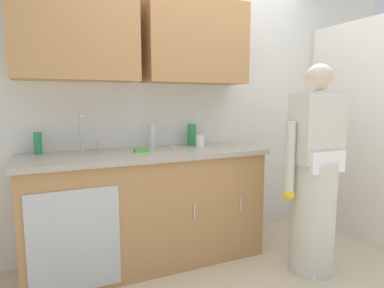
{
  "coord_description": "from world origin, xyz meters",
  "views": [
    {
      "loc": [
        -1.3,
        -1.84,
        1.35
      ],
      "look_at": [
        -0.21,
        0.55,
        1.0
      ],
      "focal_mm": 30.65,
      "sensor_mm": 36.0,
      "label": 1
    }
  ],
  "objects_px": {
    "bottle_soap": "(152,136)",
    "knife_on_counter": "(172,146)",
    "person_at_sink": "(314,186)",
    "bottle_dish_liquid": "(192,135)",
    "sink": "(90,157)",
    "cup_by_sink": "(200,141)",
    "sponge": "(141,150)",
    "bottle_cleaner_spray": "(38,143)"
  },
  "relations": [
    {
      "from": "sink",
      "to": "bottle_soap",
      "type": "height_order",
      "value": "sink"
    },
    {
      "from": "sink",
      "to": "knife_on_counter",
      "type": "height_order",
      "value": "sink"
    },
    {
      "from": "bottle_soap",
      "to": "sponge",
      "type": "height_order",
      "value": "bottle_soap"
    },
    {
      "from": "sink",
      "to": "bottle_dish_liquid",
      "type": "relative_size",
      "value": 2.55
    },
    {
      "from": "sink",
      "to": "bottle_dish_liquid",
      "type": "distance_m",
      "value": 0.96
    },
    {
      "from": "bottle_dish_liquid",
      "to": "bottle_soap",
      "type": "height_order",
      "value": "bottle_soap"
    },
    {
      "from": "bottle_dish_liquid",
      "to": "knife_on_counter",
      "type": "relative_size",
      "value": 0.82
    },
    {
      "from": "sink",
      "to": "sponge",
      "type": "relative_size",
      "value": 4.55
    },
    {
      "from": "bottle_cleaner_spray",
      "to": "bottle_soap",
      "type": "relative_size",
      "value": 0.82
    },
    {
      "from": "cup_by_sink",
      "to": "knife_on_counter",
      "type": "xyz_separation_m",
      "value": [
        -0.22,
        0.12,
        -0.05
      ]
    },
    {
      "from": "person_at_sink",
      "to": "bottle_dish_liquid",
      "type": "xyz_separation_m",
      "value": [
        -0.65,
        0.87,
        0.35
      ]
    },
    {
      "from": "bottle_soap",
      "to": "knife_on_counter",
      "type": "bearing_deg",
      "value": 6.15
    },
    {
      "from": "sponge",
      "to": "knife_on_counter",
      "type": "bearing_deg",
      "value": 29.46
    },
    {
      "from": "sink",
      "to": "cup_by_sink",
      "type": "xyz_separation_m",
      "value": [
        0.96,
        0.05,
        0.07
      ]
    },
    {
      "from": "person_at_sink",
      "to": "bottle_soap",
      "type": "bearing_deg",
      "value": 141.04
    },
    {
      "from": "sink",
      "to": "knife_on_counter",
      "type": "bearing_deg",
      "value": 13.04
    },
    {
      "from": "cup_by_sink",
      "to": "sponge",
      "type": "distance_m",
      "value": 0.57
    },
    {
      "from": "bottle_cleaner_spray",
      "to": "knife_on_counter",
      "type": "height_order",
      "value": "bottle_cleaner_spray"
    },
    {
      "from": "bottle_dish_liquid",
      "to": "sponge",
      "type": "xyz_separation_m",
      "value": [
        -0.54,
        -0.2,
        -0.08
      ]
    },
    {
      "from": "person_at_sink",
      "to": "bottle_cleaner_spray",
      "type": "bearing_deg",
      "value": 155.04
    },
    {
      "from": "person_at_sink",
      "to": "cup_by_sink",
      "type": "distance_m",
      "value": 1.02
    },
    {
      "from": "person_at_sink",
      "to": "bottle_dish_liquid",
      "type": "distance_m",
      "value": 1.14
    },
    {
      "from": "bottle_dish_liquid",
      "to": "bottle_soap",
      "type": "relative_size",
      "value": 0.95
    },
    {
      "from": "person_at_sink",
      "to": "bottle_dish_liquid",
      "type": "height_order",
      "value": "person_at_sink"
    },
    {
      "from": "person_at_sink",
      "to": "sponge",
      "type": "xyz_separation_m",
      "value": [
        -1.18,
        0.67,
        0.26
      ]
    },
    {
      "from": "bottle_soap",
      "to": "knife_on_counter",
      "type": "height_order",
      "value": "bottle_soap"
    },
    {
      "from": "sink",
      "to": "bottle_cleaner_spray",
      "type": "bearing_deg",
      "value": 149.26
    },
    {
      "from": "sink",
      "to": "bottle_dish_liquid",
      "type": "height_order",
      "value": "sink"
    },
    {
      "from": "bottle_soap",
      "to": "sink",
      "type": "bearing_deg",
      "value": -164.62
    },
    {
      "from": "bottle_dish_liquid",
      "to": "bottle_soap",
      "type": "distance_m",
      "value": 0.39
    },
    {
      "from": "sink",
      "to": "bottle_dish_liquid",
      "type": "xyz_separation_m",
      "value": [
        0.94,
        0.18,
        0.11
      ]
    },
    {
      "from": "cup_by_sink",
      "to": "bottle_soap",
      "type": "bearing_deg",
      "value": 167.03
    },
    {
      "from": "knife_on_counter",
      "to": "bottle_cleaner_spray",
      "type": "bearing_deg",
      "value": -77.53
    },
    {
      "from": "bottle_dish_liquid",
      "to": "cup_by_sink",
      "type": "height_order",
      "value": "bottle_dish_liquid"
    },
    {
      "from": "bottle_soap",
      "to": "sponge",
      "type": "xyz_separation_m",
      "value": [
        -0.15,
        -0.17,
        -0.09
      ]
    },
    {
      "from": "knife_on_counter",
      "to": "bottle_dish_liquid",
      "type": "bearing_deg",
      "value": 108.45
    },
    {
      "from": "person_at_sink",
      "to": "knife_on_counter",
      "type": "xyz_separation_m",
      "value": [
        -0.85,
        0.86,
        0.25
      ]
    },
    {
      "from": "sponge",
      "to": "bottle_soap",
      "type": "bearing_deg",
      "value": 49.32
    },
    {
      "from": "bottle_dish_liquid",
      "to": "bottle_cleaner_spray",
      "type": "bearing_deg",
      "value": 178.85
    },
    {
      "from": "knife_on_counter",
      "to": "sponge",
      "type": "xyz_separation_m",
      "value": [
        -0.34,
        -0.19,
        0.01
      ]
    },
    {
      "from": "bottle_soap",
      "to": "cup_by_sink",
      "type": "height_order",
      "value": "bottle_soap"
    },
    {
      "from": "bottle_dish_liquid",
      "to": "knife_on_counter",
      "type": "distance_m",
      "value": 0.22
    }
  ]
}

